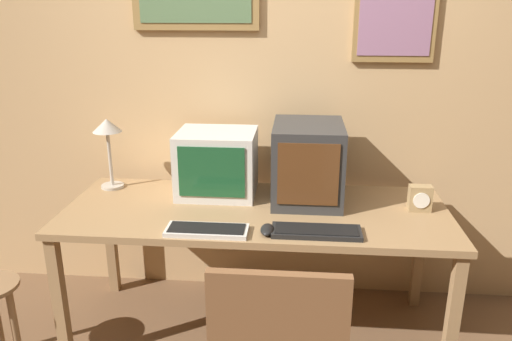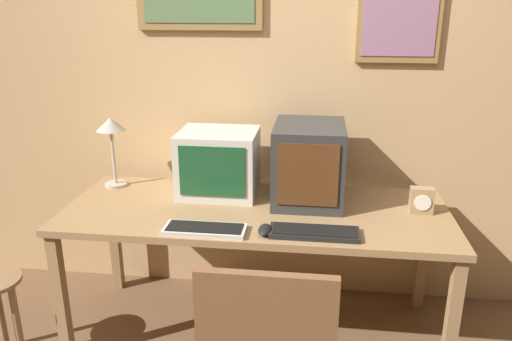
# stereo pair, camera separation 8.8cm
# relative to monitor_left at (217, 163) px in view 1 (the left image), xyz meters

# --- Properties ---
(wall_back) EXTENTS (8.00, 0.08, 2.60)m
(wall_back) POSITION_rel_monitor_left_xyz_m (0.24, 0.31, 0.38)
(wall_back) COLOR tan
(wall_back) RESTS_ON ground_plane
(desk) EXTENTS (2.00, 0.80, 0.75)m
(desk) POSITION_rel_monitor_left_xyz_m (0.24, -0.20, -0.25)
(desk) COLOR #99754C
(desk) RESTS_ON ground_plane
(monitor_left) EXTENTS (0.43, 0.37, 0.36)m
(monitor_left) POSITION_rel_monitor_left_xyz_m (0.00, 0.00, 0.00)
(monitor_left) COLOR beige
(monitor_left) RESTS_ON desk
(monitor_right) EXTENTS (0.37, 0.46, 0.42)m
(monitor_right) POSITION_rel_monitor_left_xyz_m (0.50, -0.04, 0.03)
(monitor_right) COLOR #333333
(monitor_right) RESTS_ON desk
(keyboard_main) EXTENTS (0.39, 0.15, 0.03)m
(keyboard_main) POSITION_rel_monitor_left_xyz_m (0.03, -0.51, -0.17)
(keyboard_main) COLOR beige
(keyboard_main) RESTS_ON desk
(keyboard_side) EXTENTS (0.42, 0.15, 0.03)m
(keyboard_side) POSITION_rel_monitor_left_xyz_m (0.54, -0.48, -0.17)
(keyboard_side) COLOR black
(keyboard_side) RESTS_ON desk
(mouse_near_keyboard) EXTENTS (0.06, 0.12, 0.04)m
(mouse_near_keyboard) POSITION_rel_monitor_left_xyz_m (0.31, -0.49, -0.16)
(mouse_near_keyboard) COLOR black
(mouse_near_keyboard) RESTS_ON desk
(desk_clock) EXTENTS (0.11, 0.07, 0.13)m
(desk_clock) POSITION_rel_monitor_left_xyz_m (1.08, -0.15, -0.11)
(desk_clock) COLOR #A38456
(desk_clock) RESTS_ON desk
(desk_lamp) EXTENTS (0.16, 0.16, 0.41)m
(desk_lamp) POSITION_rel_monitor_left_xyz_m (-0.63, 0.04, 0.14)
(desk_lamp) COLOR #B2A899
(desk_lamp) RESTS_ON desk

